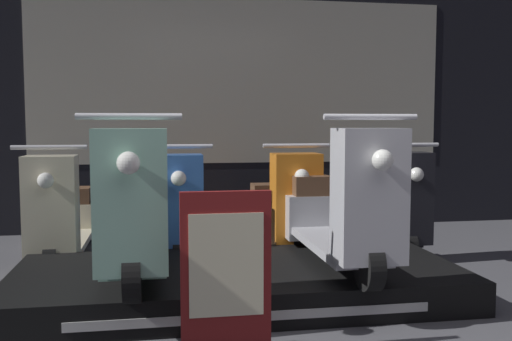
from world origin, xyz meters
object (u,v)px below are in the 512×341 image
object	(u,v)px
scooter_backrow_0	(64,217)
scooter_display_left	(135,217)
scooter_backrow_3	(380,209)
price_sign_board	(226,276)
scooter_display_right	(339,211)
scooter_backrow_1	(176,214)
scooter_backrow_2	(281,211)

from	to	relation	value
scooter_backrow_0	scooter_display_left	bearing A→B (deg)	-64.92
scooter_backrow_3	scooter_display_left	bearing A→B (deg)	-147.45
scooter_backrow_3	price_sign_board	xyz separation A→B (m)	(-1.64, -2.18, 0.05)
scooter_display_left	scooter_display_right	distance (m)	1.26
scooter_display_left	scooter_backrow_0	distance (m)	1.48
scooter_backrow_3	scooter_backrow_0	bearing A→B (deg)	180.00
scooter_display_left	scooter_backrow_1	size ratio (longest dim) A/B	1.00
scooter_backrow_1	scooter_backrow_2	size ratio (longest dim) A/B	1.00
scooter_display_right	scooter_display_left	bearing A→B (deg)	180.00
scooter_display_right	scooter_backrow_1	xyz separation A→B (m)	(-0.98, 1.33, -0.20)
scooter_backrow_0	scooter_backrow_2	xyz separation A→B (m)	(1.80, 0.00, 0.00)
scooter_backrow_2	price_sign_board	xyz separation A→B (m)	(-0.74, -2.18, 0.05)
scooter_backrow_1	price_sign_board	size ratio (longest dim) A/B	2.01
scooter_backrow_3	price_sign_board	bearing A→B (deg)	-127.01
scooter_display_left	price_sign_board	size ratio (longest dim) A/B	2.01
scooter_display_right	price_sign_board	distance (m)	1.19
scooter_display_left	scooter_backrow_2	world-z (taller)	scooter_display_left
scooter_display_right	price_sign_board	xyz separation A→B (m)	(-0.82, -0.85, -0.15)
scooter_display_left	scooter_backrow_2	bearing A→B (deg)	48.38
scooter_backrow_2	scooter_display_left	bearing A→B (deg)	-131.62
scooter_display_left	price_sign_board	xyz separation A→B (m)	(0.44, -0.85, -0.15)
scooter_display_left	scooter_backrow_0	world-z (taller)	scooter_display_left
scooter_display_right	price_sign_board	bearing A→B (deg)	-133.96
scooter_display_left	scooter_backrow_0	bearing A→B (deg)	115.08
scooter_display_left	scooter_backrow_3	world-z (taller)	scooter_display_left
scooter_backrow_1	scooter_backrow_3	bearing A→B (deg)	0.00
scooter_backrow_0	scooter_display_right	bearing A→B (deg)	-35.25
scooter_backrow_2	scooter_backrow_0	bearing A→B (deg)	180.00
scooter_display_right	scooter_backrow_2	world-z (taller)	scooter_display_right
scooter_backrow_0	price_sign_board	size ratio (longest dim) A/B	2.01
scooter_display_right	scooter_backrow_0	distance (m)	2.31
scooter_backrow_3	scooter_backrow_2	bearing A→B (deg)	180.00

